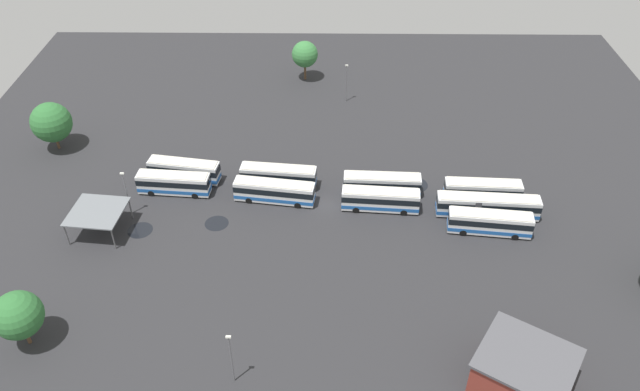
{
  "coord_description": "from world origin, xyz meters",
  "views": [
    {
      "loc": [
        -0.17,
        -72.03,
        58.22
      ],
      "look_at": [
        -1.06,
        0.24,
        1.52
      ],
      "focal_mm": 34.64,
      "sensor_mm": 36.0,
      "label": 1
    }
  ],
  "objects_px": {
    "depot_building": "(523,373)",
    "bus_row3_slot1": "(487,206)",
    "bus_row3_slot0": "(490,223)",
    "maintenance_shelter": "(97,212)",
    "bus_row1_slot2": "(278,176)",
    "tree_east_edge": "(18,315)",
    "bus_row0_slot2": "(184,170)",
    "bus_row2_slot1": "(380,199)",
    "tree_northwest": "(51,122)",
    "bus_row3_slot2": "(483,191)",
    "lamp_post_mid_lot": "(126,191)",
    "lamp_post_by_building": "(231,357)",
    "bus_row2_slot2": "(382,184)",
    "bus_row1_slot1": "(274,191)",
    "lamp_post_far_corner": "(346,81)",
    "tree_northeast": "(305,54)",
    "bus_row0_slot1": "(174,183)"
  },
  "relations": [
    {
      "from": "bus_row2_slot2",
      "to": "lamp_post_far_corner",
      "type": "distance_m",
      "value": 29.14
    },
    {
      "from": "bus_row0_slot2",
      "to": "tree_east_edge",
      "type": "bearing_deg",
      "value": -111.06
    },
    {
      "from": "bus_row1_slot2",
      "to": "bus_row2_slot1",
      "type": "relative_size",
      "value": 1.03
    },
    {
      "from": "bus_row0_slot1",
      "to": "bus_row1_slot1",
      "type": "height_order",
      "value": "same"
    },
    {
      "from": "bus_row1_slot2",
      "to": "lamp_post_by_building",
      "type": "bearing_deg",
      "value": -94.18
    },
    {
      "from": "bus_row3_slot0",
      "to": "bus_row3_slot1",
      "type": "relative_size",
      "value": 0.79
    },
    {
      "from": "tree_northeast",
      "to": "tree_northwest",
      "type": "xyz_separation_m",
      "value": [
        -40.98,
        -25.54,
        -0.3
      ]
    },
    {
      "from": "bus_row2_slot1",
      "to": "lamp_post_far_corner",
      "type": "relative_size",
      "value": 1.54
    },
    {
      "from": "tree_northwest",
      "to": "maintenance_shelter",
      "type": "bearing_deg",
      "value": -57.43
    },
    {
      "from": "bus_row1_slot2",
      "to": "tree_northwest",
      "type": "xyz_separation_m",
      "value": [
        -37.99,
        10.04,
        3.23
      ]
    },
    {
      "from": "bus_row1_slot1",
      "to": "lamp_post_by_building",
      "type": "bearing_deg",
      "value": -94.05
    },
    {
      "from": "bus_row1_slot2",
      "to": "bus_row2_slot2",
      "type": "distance_m",
      "value": 15.97
    },
    {
      "from": "bus_row0_slot1",
      "to": "tree_northeast",
      "type": "bearing_deg",
      "value": 63.45
    },
    {
      "from": "bus_row3_slot1",
      "to": "tree_northeast",
      "type": "distance_m",
      "value": 50.93
    },
    {
      "from": "maintenance_shelter",
      "to": "bus_row3_slot2",
      "type": "bearing_deg",
      "value": 7.89
    },
    {
      "from": "bus_row2_slot2",
      "to": "lamp_post_far_corner",
      "type": "height_order",
      "value": "lamp_post_far_corner"
    },
    {
      "from": "bus_row2_slot1",
      "to": "tree_northwest",
      "type": "xyz_separation_m",
      "value": [
        -53.37,
        15.69,
        3.23
      ]
    },
    {
      "from": "bus_row3_slot0",
      "to": "maintenance_shelter",
      "type": "distance_m",
      "value": 54.96
    },
    {
      "from": "bus_row1_slot1",
      "to": "maintenance_shelter",
      "type": "xyz_separation_m",
      "value": [
        -24.18,
        -7.14,
        1.65
      ]
    },
    {
      "from": "tree_northeast",
      "to": "bus_row3_slot1",
      "type": "bearing_deg",
      "value": -56.8
    },
    {
      "from": "bus_row1_slot1",
      "to": "lamp_post_far_corner",
      "type": "relative_size",
      "value": 1.64
    },
    {
      "from": "bus_row0_slot2",
      "to": "tree_east_edge",
      "type": "relative_size",
      "value": 1.51
    },
    {
      "from": "bus_row3_slot0",
      "to": "lamp_post_far_corner",
      "type": "height_order",
      "value": "lamp_post_far_corner"
    },
    {
      "from": "depot_building",
      "to": "bus_row3_slot1",
      "type": "bearing_deg",
      "value": 85.63
    },
    {
      "from": "maintenance_shelter",
      "to": "depot_building",
      "type": "bearing_deg",
      "value": -25.48
    },
    {
      "from": "bus_row3_slot2",
      "to": "lamp_post_mid_lot",
      "type": "bearing_deg",
      "value": -175.93
    },
    {
      "from": "bus_row1_slot2",
      "to": "tree_northeast",
      "type": "height_order",
      "value": "tree_northeast"
    },
    {
      "from": "tree_east_edge",
      "to": "tree_northeast",
      "type": "bearing_deg",
      "value": 65.51
    },
    {
      "from": "bus_row1_slot1",
      "to": "tree_east_edge",
      "type": "relative_size",
      "value": 1.62
    },
    {
      "from": "bus_row3_slot0",
      "to": "tree_northeast",
      "type": "height_order",
      "value": "tree_northeast"
    },
    {
      "from": "bus_row1_slot2",
      "to": "bus_row3_slot1",
      "type": "relative_size",
      "value": 0.8
    },
    {
      "from": "lamp_post_by_building",
      "to": "bus_row2_slot2",
      "type": "bearing_deg",
      "value": 61.39
    },
    {
      "from": "maintenance_shelter",
      "to": "tree_northeast",
      "type": "distance_m",
      "value": 54.16
    },
    {
      "from": "tree_northeast",
      "to": "bus_row2_slot1",
      "type": "bearing_deg",
      "value": -73.28
    },
    {
      "from": "bus_row0_slot2",
      "to": "lamp_post_mid_lot",
      "type": "relative_size",
      "value": 1.55
    },
    {
      "from": "lamp_post_mid_lot",
      "to": "tree_northeast",
      "type": "relative_size",
      "value": 0.93
    },
    {
      "from": "depot_building",
      "to": "maintenance_shelter",
      "type": "relative_size",
      "value": 1.61
    },
    {
      "from": "bus_row1_slot1",
      "to": "bus_row2_slot2",
      "type": "bearing_deg",
      "value": 6.94
    },
    {
      "from": "bus_row1_slot1",
      "to": "tree_northwest",
      "type": "xyz_separation_m",
      "value": [
        -37.63,
        13.92,
        3.23
      ]
    },
    {
      "from": "bus_row3_slot1",
      "to": "bus_row2_slot1",
      "type": "bearing_deg",
      "value": 175.24
    },
    {
      "from": "bus_row1_slot1",
      "to": "bus_row3_slot2",
      "type": "bearing_deg",
      "value": 0.98
    },
    {
      "from": "tree_east_edge",
      "to": "bus_row3_slot1",
      "type": "bearing_deg",
      "value": 22.36
    },
    {
      "from": "bus_row3_slot0",
      "to": "depot_building",
      "type": "height_order",
      "value": "depot_building"
    },
    {
      "from": "bus_row2_slot1",
      "to": "tree_northwest",
      "type": "bearing_deg",
      "value": 163.62
    },
    {
      "from": "bus_row1_slot2",
      "to": "tree_east_edge",
      "type": "relative_size",
      "value": 1.57
    },
    {
      "from": "bus_row0_slot2",
      "to": "tree_northeast",
      "type": "distance_m",
      "value": 38.76
    },
    {
      "from": "maintenance_shelter",
      "to": "lamp_post_mid_lot",
      "type": "bearing_deg",
      "value": 50.98
    },
    {
      "from": "bus_row1_slot2",
      "to": "lamp_post_far_corner",
      "type": "distance_m",
      "value": 28.98
    },
    {
      "from": "bus_row1_slot2",
      "to": "depot_building",
      "type": "height_order",
      "value": "depot_building"
    },
    {
      "from": "bus_row2_slot2",
      "to": "tree_east_edge",
      "type": "xyz_separation_m",
      "value": [
        -43.1,
        -28.91,
        2.91
      ]
    }
  ]
}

